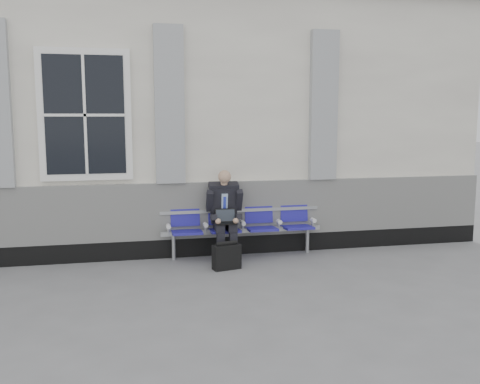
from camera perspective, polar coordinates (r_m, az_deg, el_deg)
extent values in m
plane|color=slate|center=(7.29, -19.06, -10.21)|extent=(70.00, 70.00, 0.00)
cube|color=silver|center=(10.42, -17.34, 6.99)|extent=(14.00, 4.00, 4.20)
cube|color=black|center=(8.65, -17.97, -6.25)|extent=(14.00, 0.10, 0.30)
cube|color=silver|center=(8.52, -18.15, -2.35)|extent=(14.00, 0.08, 0.90)
cube|color=#979A9C|center=(8.35, -7.55, 9.16)|extent=(0.45, 0.14, 2.40)
cube|color=#979A9C|center=(8.91, 8.90, 9.06)|extent=(0.45, 0.14, 2.40)
cube|color=white|center=(8.36, -16.19, 7.88)|extent=(1.35, 0.10, 1.95)
cube|color=black|center=(8.31, -16.22, 7.88)|extent=(1.15, 0.02, 1.75)
cube|color=#9EA0A3|center=(8.57, 0.25, -4.13)|extent=(2.60, 0.07, 0.07)
cube|color=#9EA0A3|center=(8.62, 0.08, -1.95)|extent=(2.60, 0.05, 0.05)
cylinder|color=#9EA0A3|center=(8.46, -7.09, -5.92)|extent=(0.06, 0.06, 0.39)
cylinder|color=#9EA0A3|center=(8.91, 7.19, -5.20)|extent=(0.06, 0.06, 0.39)
cube|color=navy|center=(8.34, -5.70, -4.30)|extent=(0.46, 0.42, 0.07)
cube|color=navy|center=(8.49, -5.89, -2.29)|extent=(0.46, 0.10, 0.40)
cube|color=navy|center=(8.43, -1.63, -4.13)|extent=(0.46, 0.42, 0.07)
cube|color=navy|center=(8.58, -1.90, -2.15)|extent=(0.46, 0.10, 0.40)
cube|color=navy|center=(8.55, 2.33, -3.95)|extent=(0.46, 0.42, 0.07)
cube|color=navy|center=(8.70, 1.99, -2.00)|extent=(0.46, 0.10, 0.40)
cube|color=navy|center=(8.72, 6.16, -3.76)|extent=(0.46, 0.42, 0.07)
cube|color=navy|center=(8.87, 5.76, -1.85)|extent=(0.46, 0.10, 0.40)
cylinder|color=white|center=(8.32, -7.65, -3.65)|extent=(0.07, 0.12, 0.07)
cylinder|color=white|center=(8.39, -3.69, -3.51)|extent=(0.07, 0.12, 0.07)
cylinder|color=white|center=(8.49, 0.32, -3.34)|extent=(0.07, 0.12, 0.07)
cylinder|color=white|center=(8.64, 4.21, -3.17)|extent=(0.07, 0.12, 0.07)
cylinder|color=white|center=(8.82, 7.83, -2.99)|extent=(0.07, 0.12, 0.07)
cube|color=black|center=(8.16, -2.01, -7.48)|extent=(0.12, 0.26, 0.09)
cube|color=black|center=(8.19, -0.66, -7.43)|extent=(0.12, 0.26, 0.09)
cube|color=black|center=(8.17, -2.06, -6.01)|extent=(0.12, 0.13, 0.47)
cube|color=black|center=(8.19, -0.72, -5.96)|extent=(0.12, 0.13, 0.47)
cube|color=black|center=(8.31, -2.25, -3.70)|extent=(0.16, 0.44, 0.13)
cube|color=black|center=(8.33, -0.93, -3.66)|extent=(0.16, 0.44, 0.13)
cube|color=black|center=(8.45, -1.76, -1.31)|extent=(0.42, 0.35, 0.61)
cube|color=#ABC4E1|center=(8.33, -1.66, -1.30)|extent=(0.10, 0.10, 0.34)
cube|color=blue|center=(8.32, -1.65, -1.44)|extent=(0.05, 0.08, 0.29)
cube|color=black|center=(8.38, -1.74, 0.61)|extent=(0.48, 0.25, 0.14)
cylinder|color=tan|center=(8.32, -1.71, 1.03)|extent=(0.11, 0.11, 0.10)
sphere|color=tan|center=(8.25, -1.66, 1.65)|extent=(0.20, 0.20, 0.20)
cube|color=black|center=(8.32, -3.26, -0.93)|extent=(0.11, 0.28, 0.36)
cube|color=black|center=(8.37, -0.11, -0.85)|extent=(0.11, 0.28, 0.36)
cube|color=black|center=(8.19, -2.86, -2.71)|extent=(0.10, 0.30, 0.14)
cube|color=black|center=(8.24, -0.19, -2.63)|extent=(0.10, 0.30, 0.14)
sphere|color=tan|center=(8.07, -2.35, -3.14)|extent=(0.09, 0.09, 0.09)
sphere|color=tan|center=(8.10, -0.45, -3.09)|extent=(0.09, 0.09, 0.09)
cube|color=black|center=(8.17, -1.47, -3.34)|extent=(0.33, 0.24, 0.02)
cube|color=black|center=(8.26, -1.57, -2.50)|extent=(0.32, 0.11, 0.20)
cube|color=black|center=(8.25, -1.57, -2.51)|extent=(0.29, 0.08, 0.17)
cube|color=black|center=(7.91, -1.44, -6.95)|extent=(0.44, 0.26, 0.37)
cylinder|color=black|center=(7.86, -1.44, -5.51)|extent=(0.33, 0.13, 0.06)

